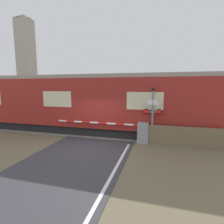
{
  "coord_description": "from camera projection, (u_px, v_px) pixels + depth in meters",
  "views": [
    {
      "loc": [
        3.46,
        -8.08,
        3.15
      ],
      "look_at": [
        0.65,
        2.12,
        1.6
      ],
      "focal_mm": 28.0,
      "sensor_mm": 36.0,
      "label": 1
    }
  ],
  "objects": [
    {
      "name": "track_bed",
      "position": [
        107.0,
        132.0,
        12.08
      ],
      "size": [
        36.0,
        3.2,
        0.13
      ],
      "color": "gray",
      "rests_on": "ground_plane"
    },
    {
      "name": "distant_building",
      "position": [
        26.0,
        60.0,
        32.26
      ],
      "size": [
        2.77,
        2.77,
        15.94
      ],
      "color": "#9E998E",
      "rests_on": "ground_plane"
    },
    {
      "name": "roadside_fence",
      "position": [
        185.0,
        137.0,
        9.07
      ],
      "size": [
        3.84,
        0.06,
        1.1
      ],
      "color": "#726047",
      "rests_on": "ground_plane"
    },
    {
      "name": "signal_post",
      "position": [
        153.0,
        113.0,
        9.36
      ],
      "size": [
        1.0,
        0.26,
        3.09
      ],
      "color": "gray",
      "rests_on": "ground_plane"
    },
    {
      "name": "crossing_barrier",
      "position": [
        135.0,
        131.0,
        9.86
      ],
      "size": [
        5.68,
        0.44,
        1.19
      ],
      "color": "gray",
      "rests_on": "ground_plane"
    },
    {
      "name": "train",
      "position": [
        69.0,
        103.0,
        12.54
      ],
      "size": [
        19.96,
        3.0,
        3.9
      ],
      "color": "black",
      "rests_on": "ground_plane"
    },
    {
      "name": "ground_plane",
      "position": [
        89.0,
        148.0,
        9.07
      ],
      "size": [
        80.0,
        80.0,
        0.0
      ],
      "primitive_type": "plane",
      "color": "#6B6047"
    }
  ]
}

